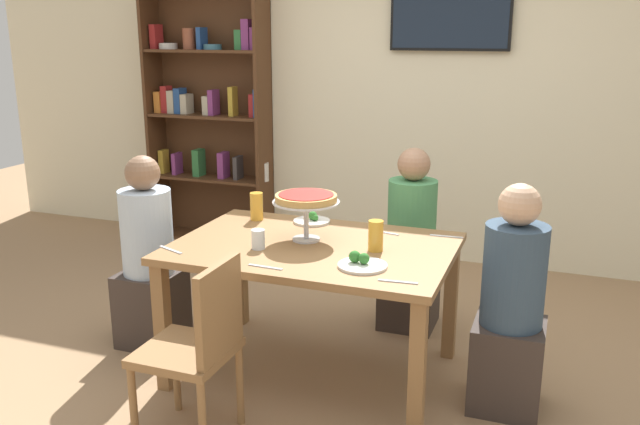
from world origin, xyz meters
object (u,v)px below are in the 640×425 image
diner_head_east (511,316)px  cutlery_fork_near (265,267)px  water_glass_clear_near (258,239)px  cutlery_knife_far (446,236)px  cutlery_knife_near (384,232)px  diner_head_west (149,266)px  cutlery_fork_far (171,250)px  salad_plate_far_diner (361,263)px  chair_near_left (199,343)px  dining_table (313,261)px  diner_far_right (411,252)px  bookshelf (210,112)px  salad_plate_near_diner (312,220)px  deep_dish_pizza_stand (306,201)px  cutlery_spare_fork (398,282)px  beer_glass_amber_tall (376,236)px  beer_glass_amber_short (257,206)px  television (450,13)px

diner_head_east → cutlery_fork_near: size_ratio=6.39×
water_glass_clear_near → cutlery_knife_far: bearing=31.9°
cutlery_knife_near → cutlery_knife_far: size_ratio=1.00×
diner_head_west → cutlery_fork_far: bearing=-41.5°
diner_head_east → water_glass_clear_near: bearing=7.5°
diner_head_east → salad_plate_far_diner: (-0.69, -0.24, 0.27)m
chair_near_left → cutlery_knife_near: size_ratio=4.83×
cutlery_fork_near → cutlery_knife_far: (0.72, 0.79, 0.00)m
dining_table → diner_far_right: diner_far_right is taller
bookshelf → salad_plate_near_diner: (1.58, -1.63, -0.39)m
deep_dish_pizza_stand → cutlery_knife_far: 0.80m
diner_head_east → water_glass_clear_near: 1.31m
cutlery_fork_near → diner_far_right: bearing=72.7°
dining_table → salad_plate_far_diner: salad_plate_far_diner is taller
salad_plate_near_diner → cutlery_knife_far: salad_plate_near_diner is taller
cutlery_spare_fork → diner_head_east: bearing=33.6°
salad_plate_far_diner → cutlery_knife_far: 0.69m
salad_plate_far_diner → cutlery_fork_near: 0.46m
cutlery_fork_near → cutlery_knife_near: same height
beer_glass_amber_tall → beer_glass_amber_short: beer_glass_amber_short is taller
diner_head_east → chair_near_left: (-1.28, -0.78, -0.01)m
deep_dish_pizza_stand → cutlery_knife_far: size_ratio=2.00×
television → salad_plate_far_diner: (0.04, -2.34, -1.20)m
cutlery_fork_far → cutlery_spare_fork: 1.21m
salad_plate_far_diner → bookshelf: bearing=132.6°
deep_dish_pizza_stand → salad_plate_near_diner: bearing=105.7°
salad_plate_far_diner → diner_head_west: bearing=170.4°
diner_far_right → diner_head_east: size_ratio=1.00×
beer_glass_amber_short → cutlery_fork_near: beer_glass_amber_short is taller
water_glass_clear_near → cutlery_knife_near: (0.54, 0.50, -0.05)m
diner_head_west → beer_glass_amber_tall: size_ratio=7.21×
salad_plate_far_diner → salad_plate_near_diner: bearing=128.1°
television → cutlery_fork_near: (-0.39, -2.52, -1.21)m
salad_plate_near_diner → salad_plate_far_diner: size_ratio=0.90×
beer_glass_amber_tall → cutlery_fork_far: 1.06m
chair_near_left → beer_glass_amber_tall: bearing=-36.5°
salad_plate_near_diner → beer_glass_amber_short: 0.34m
water_glass_clear_near → salad_plate_near_diner: bearing=81.3°
television → salad_plate_near_diner: 2.14m
beer_glass_amber_short → water_glass_clear_near: (0.25, -0.49, -0.03)m
beer_glass_amber_short → deep_dish_pizza_stand: bearing=-32.7°
diner_head_east → salad_plate_far_diner: bearing=19.3°
cutlery_spare_fork → salad_plate_far_diner: bearing=141.7°
dining_table → deep_dish_pizza_stand: size_ratio=4.04×
salad_plate_near_diner → beer_glass_amber_short: beer_glass_amber_short is taller
diner_head_east → cutlery_fork_near: bearing=20.3°
chair_near_left → cutlery_knife_far: (0.89, 1.16, 0.26)m
diner_far_right → deep_dish_pizza_stand: 0.96m
dining_table → cutlery_knife_near: size_ratio=8.08×
television → dining_table: bearing=-98.1°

